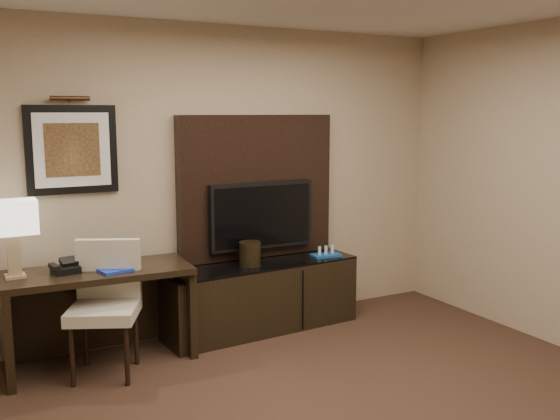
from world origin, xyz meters
TOP-DOWN VIEW (x-y plane):
  - wall_back at (0.00, 2.50)m, footprint 4.50×0.01m
  - desk at (-1.22, 2.10)m, footprint 1.42×0.65m
  - credenza at (0.22, 2.20)m, footprint 1.81×0.61m
  - tv_wall_panel at (0.30, 2.44)m, footprint 1.50×0.12m
  - tv at (0.30, 2.34)m, footprint 1.00×0.08m
  - artwork at (-1.30, 2.48)m, footprint 0.70×0.04m
  - picture_light at (-1.30, 2.44)m, footprint 0.04×0.04m
  - desk_chair at (-1.24, 1.85)m, footprint 0.67×0.71m
  - table_lamp at (-1.80, 2.15)m, footprint 0.41×0.31m
  - desk_phone at (-1.45, 2.11)m, footprint 0.21×0.19m
  - blue_folder at (-1.12, 2.05)m, footprint 0.28×0.34m
  - book at (-1.08, 2.04)m, footprint 0.15×0.04m
  - ice_bucket at (0.10, 2.16)m, footprint 0.21×0.21m
  - minibar_tray at (0.88, 2.15)m, footprint 0.28×0.18m

SIDE VIEW (x-z plane):
  - credenza at x=0.22m, z-range 0.00..0.61m
  - desk at x=-1.22m, z-range 0.00..0.75m
  - desk_chair at x=-1.24m, z-range 0.00..1.00m
  - minibar_tray at x=0.88m, z-range 0.61..0.71m
  - ice_bucket at x=0.10m, z-range 0.61..0.83m
  - blue_folder at x=-1.12m, z-range 0.75..0.77m
  - desk_phone at x=-1.45m, z-range 0.75..0.85m
  - book at x=-1.08m, z-range 0.75..0.95m
  - tv at x=0.30m, z-range 0.72..1.32m
  - table_lamp at x=-1.80m, z-range 0.75..1.34m
  - tv_wall_panel at x=0.30m, z-range 0.62..1.92m
  - wall_back at x=0.00m, z-range 0.00..2.70m
  - artwork at x=-1.30m, z-range 1.30..2.00m
  - picture_light at x=-1.30m, z-range 1.90..2.20m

